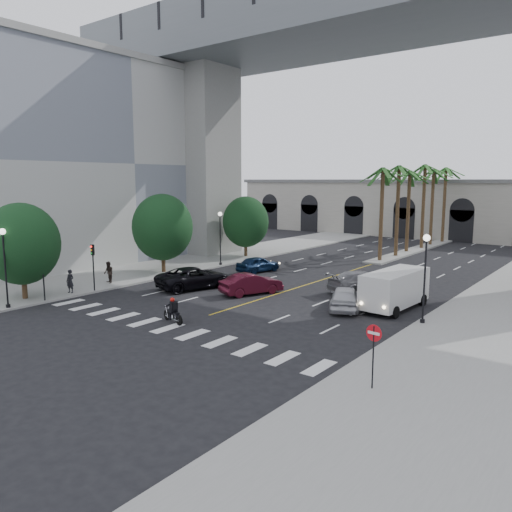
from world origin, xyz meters
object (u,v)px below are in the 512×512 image
(car_a, at_px, (345,298))
(pedestrian_b, at_px, (109,272))
(car_e, at_px, (258,264))
(motorcycle_rider, at_px, (173,312))
(car_b, at_px, (251,284))
(lamp_post_left_far, at_px, (220,234))
(cargo_van, at_px, (395,288))
(lamp_post_right, at_px, (425,271))
(traffic_signal_far, at_px, (93,260))
(do_not_enter_sign, at_px, (374,343))
(lamp_post_left_near, at_px, (5,261))
(car_d, at_px, (362,282))
(car_c, at_px, (195,278))
(traffic_signal_near, at_px, (43,267))
(pedestrian_a, at_px, (70,281))

(car_a, xyz_separation_m, pedestrian_b, (-18.78, -4.67, 0.24))
(pedestrian_b, bearing_deg, car_e, 79.50)
(motorcycle_rider, xyz_separation_m, car_b, (-0.96, 8.77, 0.09))
(lamp_post_left_far, height_order, cargo_van, lamp_post_left_far)
(lamp_post_right, bearing_deg, motorcycle_rider, -144.46)
(traffic_signal_far, xyz_separation_m, do_not_enter_sign, (24.30, -3.98, -0.49))
(cargo_van, relative_size, pedestrian_b, 3.44)
(lamp_post_left_far, distance_m, car_e, 5.43)
(traffic_signal_far, bearing_deg, do_not_enter_sign, -9.30)
(cargo_van, bearing_deg, lamp_post_left_near, -138.53)
(car_d, bearing_deg, car_b, 66.88)
(traffic_signal_far, xyz_separation_m, car_c, (5.00, 5.67, -1.67))
(traffic_signal_near, bearing_deg, do_not_enter_sign, 0.05)
(motorcycle_rider, height_order, car_b, car_b)
(pedestrian_b, bearing_deg, pedestrian_a, -63.45)
(lamp_post_left_far, height_order, pedestrian_b, lamp_post_left_far)
(lamp_post_left_far, xyz_separation_m, car_d, (16.16, -2.13, -2.41))
(car_b, height_order, pedestrian_b, pedestrian_b)
(lamp_post_left_near, xyz_separation_m, pedestrian_b, (-1.29, 8.83, -2.19))
(do_not_enter_sign, bearing_deg, lamp_post_right, 104.83)
(car_d, xyz_separation_m, pedestrian_b, (-17.45, -10.05, 0.22))
(traffic_signal_near, xyz_separation_m, do_not_enter_sign, (24.30, 0.02, -0.49))
(pedestrian_b, relative_size, do_not_enter_sign, 0.63)
(lamp_post_left_near, xyz_separation_m, lamp_post_right, (22.80, 13.00, 0.00))
(traffic_signal_far, distance_m, car_e, 15.11)
(car_a, bearing_deg, lamp_post_left_far, -48.09)
(car_b, bearing_deg, lamp_post_left_near, 75.82)
(motorcycle_rider, xyz_separation_m, car_a, (6.63, 9.02, 0.10))
(lamp_post_left_near, bearing_deg, traffic_signal_far, 89.12)
(car_d, bearing_deg, lamp_post_left_near, 74.37)
(lamp_post_right, bearing_deg, car_c, -177.33)
(lamp_post_left_far, relative_size, traffic_signal_far, 1.47)
(pedestrian_a, bearing_deg, car_a, 9.07)
(car_a, bearing_deg, pedestrian_b, -10.91)
(lamp_post_right, relative_size, pedestrian_a, 3.08)
(car_c, height_order, car_e, car_c)
(car_c, bearing_deg, pedestrian_a, 68.81)
(pedestrian_b, bearing_deg, lamp_post_left_near, -65.11)
(lamp_post_left_near, relative_size, traffic_signal_near, 1.47)
(lamp_post_left_near, distance_m, lamp_post_right, 26.25)
(cargo_van, bearing_deg, pedestrian_a, -149.17)
(lamp_post_left_near, relative_size, car_e, 1.24)
(do_not_enter_sign, bearing_deg, pedestrian_b, 172.36)
(traffic_signal_far, relative_size, car_b, 0.77)
(car_a, distance_m, do_not_enter_sign, 13.02)
(car_c, distance_m, pedestrian_b, 7.21)
(car_c, relative_size, cargo_van, 1.00)
(cargo_van, relative_size, do_not_enter_sign, 2.17)
(traffic_signal_far, bearing_deg, lamp_post_left_near, -90.88)
(lamp_post_left_near, height_order, cargo_van, lamp_post_left_near)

